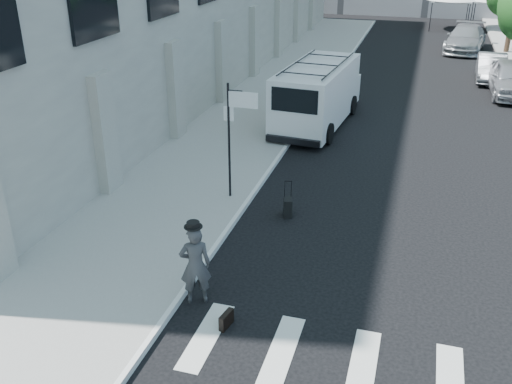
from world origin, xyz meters
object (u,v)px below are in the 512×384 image
Objects in this scene: businessman at (195,265)px; parked_car_b at (491,68)px; briefcase at (226,320)px; cargo_van at (318,94)px; suitcase at (288,207)px; parked_car_a at (512,78)px; parked_car_c at (466,38)px.

businessman is 24.49m from parked_car_b.
cargo_van is at bearing 104.23° from briefcase.
parked_car_b is at bearing 53.70° from suitcase.
businessman is 21.99m from parked_car_a.
parked_car_b is at bearing -74.31° from parked_car_c.
cargo_van is 1.65× the size of parked_car_b.
suitcase is 0.21× the size of parked_car_a.
briefcase is at bearing -103.93° from parked_car_b.
cargo_van is at bearing -116.75° from businessman.
parked_car_c is at bearing 75.00° from cargo_van.
businessman is 0.33× the size of parked_car_c.
parked_car_a is (8.44, 20.30, -0.10)m from businessman.
cargo_van reaches higher than businessman.
parked_car_c reaches higher than parked_car_b.
businessman is at bearing -85.87° from cargo_van.
suitcase is at bearing 100.52° from briefcase.
briefcase is 0.42× the size of suitcase.
briefcase is 0.08× the size of parked_car_c.
businessman is 1.38m from briefcase.
businessman reaches higher than parked_car_c.
parked_car_b is 0.74× the size of parked_car_c.
suitcase reaches higher than briefcase.
parked_car_b is at bearing -134.46° from businessman.
cargo_van is at bearing -101.96° from parked_car_c.
parked_car_c is at bearing 99.79° from parked_car_b.
cargo_van reaches higher than parked_car_a.
cargo_van is 12.63m from parked_car_b.
parked_car_c is (-1.80, 10.85, -0.02)m from parked_car_a.
parked_car_a is (7.46, 15.71, 0.56)m from suitcase.
cargo_van is 1.39× the size of parked_car_a.
businessman is 4.29× the size of briefcase.
parked_car_c is at bearing 61.57° from suitcase.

